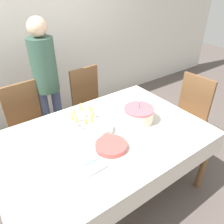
{
  "coord_description": "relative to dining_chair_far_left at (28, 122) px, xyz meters",
  "views": [
    {
      "loc": [
        -0.82,
        -1.27,
        1.92
      ],
      "look_at": [
        0.17,
        0.11,
        0.85
      ],
      "focal_mm": 35.0,
      "sensor_mm": 36.0,
      "label": 1
    }
  ],
  "objects": [
    {
      "name": "ground_plane",
      "position": [
        0.41,
        -0.93,
        -0.52
      ],
      "size": [
        12.0,
        12.0,
        0.0
      ],
      "primitive_type": "plane",
      "color": "#564C47"
    },
    {
      "name": "wall_back",
      "position": [
        0.41,
        0.85,
        0.83
      ],
      "size": [
        8.0,
        0.05,
        2.7
      ],
      "color": "silver",
      "rests_on": "ground_plane"
    },
    {
      "name": "dining_table",
      "position": [
        0.41,
        -0.93,
        0.11
      ],
      "size": [
        1.82,
        1.21,
        0.73
      ],
      "color": "silver",
      "rests_on": "ground_plane"
    },
    {
      "name": "dining_chair_far_left",
      "position": [
        0.0,
        0.0,
        0.0
      ],
      "size": [
        0.45,
        0.45,
        0.95
      ],
      "color": "brown",
      "rests_on": "ground_plane"
    },
    {
      "name": "dining_chair_far_right",
      "position": [
        0.81,
        0.0,
        0.0
      ],
      "size": [
        0.44,
        0.44,
        0.95
      ],
      "color": "brown",
      "rests_on": "ground_plane"
    },
    {
      "name": "dining_chair_right_end",
      "position": [
        1.64,
        -0.92,
        0.0
      ],
      "size": [
        0.45,
        0.45,
        0.95
      ],
      "color": "brown",
      "rests_on": "ground_plane"
    },
    {
      "name": "birthday_cake",
      "position": [
        0.81,
        -0.93,
        0.28
      ],
      "size": [
        0.29,
        0.29,
        0.21
      ],
      "color": "beige",
      "rests_on": "dining_table"
    },
    {
      "name": "champagne_tray",
      "position": [
        0.35,
        -0.69,
        0.31
      ],
      "size": [
        0.33,
        0.33,
        0.18
      ],
      "color": "silver",
      "rests_on": "dining_table"
    },
    {
      "name": "plate_stack_main",
      "position": [
        0.37,
        -1.1,
        0.23
      ],
      "size": [
        0.26,
        0.26,
        0.04
      ],
      "color": "#CC4C47",
      "rests_on": "dining_table"
    },
    {
      "name": "plate_stack_dessert",
      "position": [
        0.43,
        -0.86,
        0.24
      ],
      "size": [
        0.2,
        0.2,
        0.05
      ],
      "color": "white",
      "rests_on": "dining_table"
    },
    {
      "name": "cake_knife",
      "position": [
        0.87,
        -1.14,
        0.22
      ],
      "size": [
        0.29,
        0.13,
        0.0
      ],
      "color": "silver",
      "rests_on": "dining_table"
    },
    {
      "name": "fork_pile",
      "position": [
        0.14,
        -1.23,
        0.22
      ],
      "size": [
        0.17,
        0.07,
        0.02
      ],
      "color": "silver",
      "rests_on": "dining_table"
    },
    {
      "name": "napkin_pile",
      "position": [
        0.15,
        -1.07,
        0.22
      ],
      "size": [
        0.15,
        0.15,
        0.01
      ],
      "color": "#8CC6E0",
      "rests_on": "dining_table"
    },
    {
      "name": "person_standing",
      "position": [
        0.33,
        0.14,
        0.43
      ],
      "size": [
        0.28,
        0.28,
        1.58
      ],
      "color": "#3F4C72",
      "rests_on": "ground_plane"
    }
  ]
}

